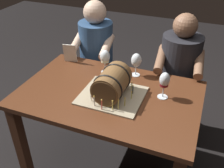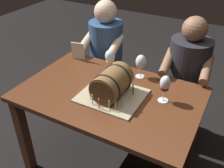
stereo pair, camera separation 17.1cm
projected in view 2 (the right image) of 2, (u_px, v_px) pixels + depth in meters
The scene contains 9 objects.
ground_plane at pixel (110, 164), 2.21m from camera, with size 8.00×8.00×0.00m, color black.
dining_table at pixel (109, 106), 1.87m from camera, with size 1.26×0.81×0.75m.
barrel_cake at pixel (112, 85), 1.71m from camera, with size 0.42×0.37×0.21m.
wine_glass_white at pixel (110, 57), 1.98m from camera, with size 0.08×0.08×0.19m.
wine_glass_empty at pixel (141, 62), 1.92m from camera, with size 0.08×0.08×0.18m.
wine_glass_red at pixel (165, 84), 1.65m from camera, with size 0.07×0.07×0.19m.
menu_card at pixel (78, 51), 2.18m from camera, with size 0.11×0.01×0.16m, color silver.
person_seated_left at pixel (106, 67), 2.54m from camera, with size 0.39×0.49×1.19m.
person_seated_right at pixel (184, 88), 2.23m from camera, with size 0.39×0.48×1.17m.
Camera 2 is at (0.73, -1.29, 1.78)m, focal length 41.23 mm.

